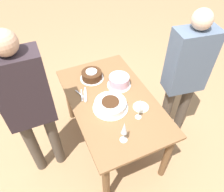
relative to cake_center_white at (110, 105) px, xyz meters
The scene contains 11 objects.
ground_plane 0.81m from the cake_center_white, 147.48° to the left, with size 12.00×12.00×0.00m, color #A87F56.
dining_table 0.20m from the cake_center_white, 147.48° to the left, with size 1.36×0.81×0.77m.
cake_center_white is the anchor object (origin of this frame).
cake_front_chocolate 0.48m from the cake_center_white, behind, with size 0.26×0.26×0.10m.
cake_back_decorated 0.34m from the cake_center_white, 140.05° to the left, with size 0.26×0.26×0.12m.
wine_glass_near 0.41m from the cake_center_white, ahead, with size 0.07×0.07×0.23m.
wine_glass_far 0.31m from the cake_center_white, 40.39° to the left, with size 0.06×0.06×0.24m.
dessert_plate_right 0.30m from the cake_center_white, 66.08° to the left, with size 0.16×0.16×0.01m.
fork_pile 0.32m from the cake_center_white, 145.25° to the right, with size 0.21×0.12×0.02m.
person_cutting 0.74m from the cake_center_white, 100.06° to the right, with size 0.23×0.40×1.69m.
person_watching 0.82m from the cake_center_white, 85.89° to the left, with size 0.28×0.43×1.63m.
Camera 1 is at (1.39, -0.63, 2.36)m, focal length 35.00 mm.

